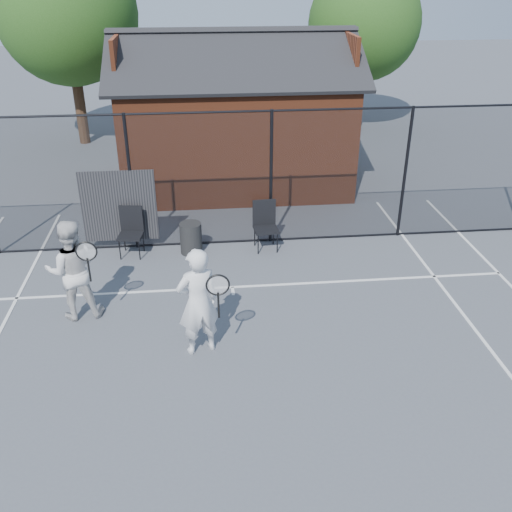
{
  "coord_description": "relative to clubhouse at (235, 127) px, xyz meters",
  "views": [
    {
      "loc": [
        -0.52,
        -6.65,
        5.72
      ],
      "look_at": [
        0.38,
        2.18,
        1.1
      ],
      "focal_mm": 40.0,
      "sensor_mm": 36.0,
      "label": 1
    }
  ],
  "objects": [
    {
      "name": "ground",
      "position": [
        -0.5,
        -9.0,
        -1.61
      ],
      "size": [
        80.0,
        80.0,
        0.0
      ],
      "primitive_type": "plane",
      "color": "#4C5057",
      "rests_on": "ground"
    },
    {
      "name": "court_lines",
      "position": [
        -0.5,
        -10.32,
        -1.6
      ],
      "size": [
        11.02,
        18.0,
        0.01
      ],
      "color": "silver",
      "rests_on": "ground"
    },
    {
      "name": "fence",
      "position": [
        -0.8,
        -4.0,
        -0.16
      ],
      "size": [
        22.04,
        3.0,
        3.0
      ],
      "color": "black",
      "rests_on": "ground"
    },
    {
      "name": "clubhouse",
      "position": [
        0.0,
        0.0,
        0.0
      ],
      "size": [
        6.5,
        4.36,
        4.19
      ],
      "color": "brown",
      "rests_on": "ground"
    },
    {
      "name": "tree_left",
      "position": [
        -5.0,
        4.5,
        2.58
      ],
      "size": [
        4.48,
        4.48,
        6.44
      ],
      "color": "black",
      "rests_on": "ground"
    },
    {
      "name": "tree_right",
      "position": [
        5.0,
        5.5,
        2.1
      ],
      "size": [
        3.97,
        3.97,
        5.7
      ],
      "color": "black",
      "rests_on": "ground"
    },
    {
      "name": "player_front",
      "position": [
        -1.15,
        -7.98,
        -0.67
      ],
      "size": [
        0.89,
        0.71,
        1.87
      ],
      "color": "silver",
      "rests_on": "ground"
    },
    {
      "name": "player_back",
      "position": [
        -3.32,
        -6.69,
        -0.68
      ],
      "size": [
        1.05,
        0.83,
        1.86
      ],
      "color": "silver",
      "rests_on": "ground"
    },
    {
      "name": "chair_left",
      "position": [
        -2.57,
        -4.4,
        -1.08
      ],
      "size": [
        0.57,
        0.59,
        1.05
      ],
      "primitive_type": "cube",
      "rotation": [
        0.0,
        0.0,
        -0.14
      ],
      "color": "black",
      "rests_on": "ground"
    },
    {
      "name": "chair_right",
      "position": [
        0.35,
        -4.4,
        -1.08
      ],
      "size": [
        0.55,
        0.57,
        1.06
      ],
      "primitive_type": "cube",
      "rotation": [
        0.0,
        0.0,
        0.08
      ],
      "color": "black",
      "rests_on": "ground"
    },
    {
      "name": "waste_bin",
      "position": [
        -1.29,
        -4.4,
        -1.26
      ],
      "size": [
        0.49,
        0.49,
        0.69
      ],
      "primitive_type": "cylinder",
      "rotation": [
        0.0,
        0.0,
        -0.04
      ],
      "color": "black",
      "rests_on": "ground"
    }
  ]
}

